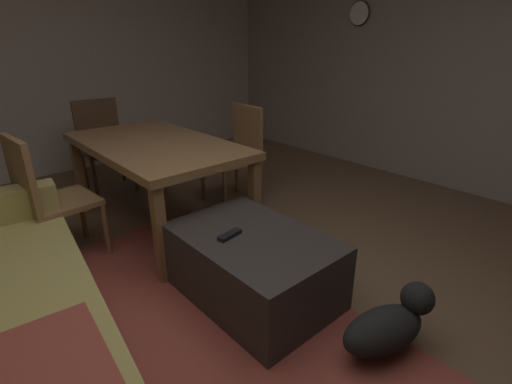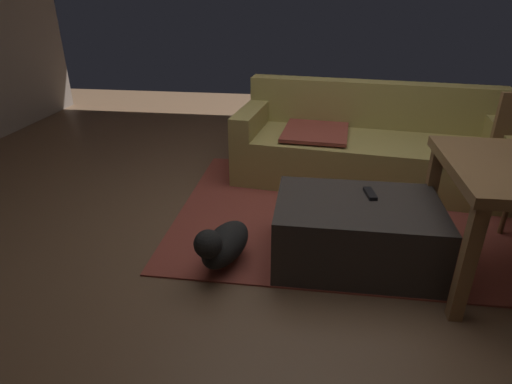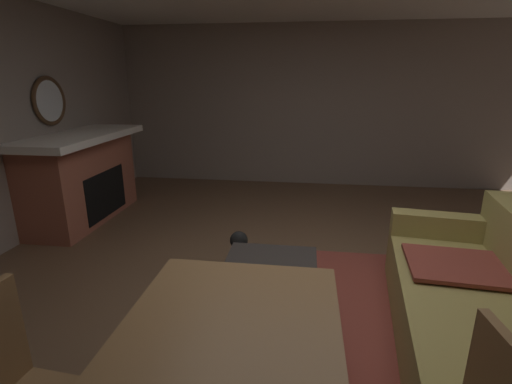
{
  "view_description": "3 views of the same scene",
  "coord_description": "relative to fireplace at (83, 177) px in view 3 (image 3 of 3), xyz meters",
  "views": [
    {
      "loc": [
        -1.16,
        1.0,
        1.49
      ],
      "look_at": [
        0.44,
        -0.42,
        0.62
      ],
      "focal_mm": 26.42,
      "sensor_mm": 36.0,
      "label": 1
    },
    {
      "loc": [
        0.01,
        -2.6,
        1.58
      ],
      "look_at": [
        -0.22,
        -0.97,
        0.79
      ],
      "focal_mm": 29.5,
      "sensor_mm": 36.0,
      "label": 2
    },
    {
      "loc": [
        2.59,
        -0.05,
        1.72
      ],
      "look_at": [
        -0.32,
        -0.45,
        0.83
      ],
      "focal_mm": 26.23,
      "sensor_mm": 36.0,
      "label": 3
    }
  ],
  "objects": [
    {
      "name": "small_dog",
      "position": [
        1.05,
        2.31,
        -0.37
      ],
      "size": [
        0.34,
        0.54,
        0.32
      ],
      "color": "black",
      "rests_on": "ground"
    },
    {
      "name": "tv_remote",
      "position": [
        1.94,
        2.61,
        -0.12
      ],
      "size": [
        0.07,
        0.17,
        0.02
      ],
      "primitive_type": "cube",
      "rotation": [
        0.0,
        0.0,
        0.16
      ],
      "color": "black",
      "rests_on": "ottoman_coffee_table"
    },
    {
      "name": "round_wall_mirror",
      "position": [
        0.0,
        -0.29,
        0.91
      ],
      "size": [
        0.57,
        0.05,
        0.57
      ],
      "color": "#4C331E"
    },
    {
      "name": "ottoman_coffee_table",
      "position": [
        1.86,
        2.5,
        -0.34
      ],
      "size": [
        1.0,
        0.68,
        0.43
      ],
      "primitive_type": "cube",
      "color": "#2D2826",
      "rests_on": "ground"
    },
    {
      "name": "couch",
      "position": [
        2.05,
        3.87,
        -0.25
      ],
      "size": [
        2.38,
        1.18,
        0.83
      ],
      "color": "#9E8E4C",
      "rests_on": "ground"
    },
    {
      "name": "wall_left",
      "position": [
        -2.16,
        2.78,
        0.72
      ],
      "size": [
        0.12,
        6.71,
        2.55
      ],
      "primitive_type": "cube",
      "color": "gray",
      "rests_on": "ground"
    },
    {
      "name": "area_rug",
      "position": [
        1.86,
        3.16,
        -0.55
      ],
      "size": [
        2.6,
        2.0,
        0.01
      ],
      "primitive_type": "cube",
      "color": "brown",
      "rests_on": "ground"
    },
    {
      "name": "fireplace",
      "position": [
        0.0,
        0.0,
        0.0
      ],
      "size": [
        1.85,
        0.76,
        1.09
      ],
      "color": "#9E5642",
      "rests_on": "ground"
    },
    {
      "name": "floor",
      "position": [
        1.54,
        2.78,
        -0.55
      ],
      "size": [
        8.9,
        8.9,
        0.0
      ],
      "primitive_type": "plane",
      "color": "brown"
    }
  ]
}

